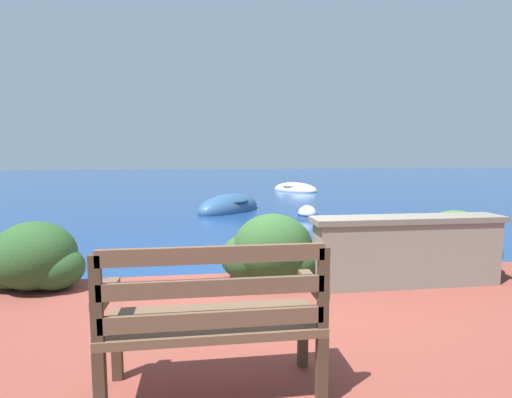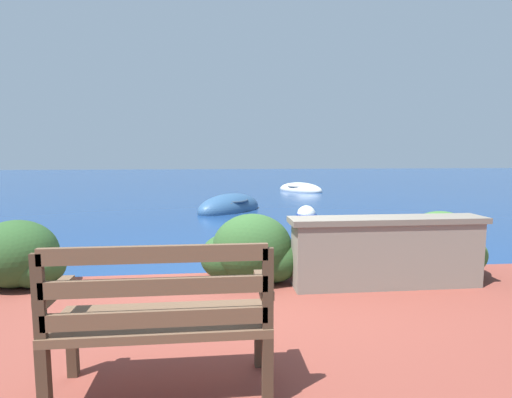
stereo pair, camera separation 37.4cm
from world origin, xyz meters
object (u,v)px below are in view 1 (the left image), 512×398
rowboat_mid (295,190)px  mooring_buoy (307,214)px  rowboat_nearest (229,208)px  park_bench (214,316)px

rowboat_mid → mooring_buoy: 7.61m
rowboat_nearest → rowboat_mid: rowboat_nearest is taller
rowboat_nearest → rowboat_mid: 6.88m
rowboat_nearest → mooring_buoy: bearing=95.2°
park_bench → rowboat_nearest: (0.72, 9.18, -0.63)m
rowboat_mid → mooring_buoy: (-1.47, -7.47, 0.02)m
rowboat_mid → mooring_buoy: bearing=-45.4°
mooring_buoy → park_bench: bearing=-108.9°
park_bench → rowboat_mid: (4.11, 15.16, -0.64)m
rowboat_mid → mooring_buoy: size_ratio=4.90×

